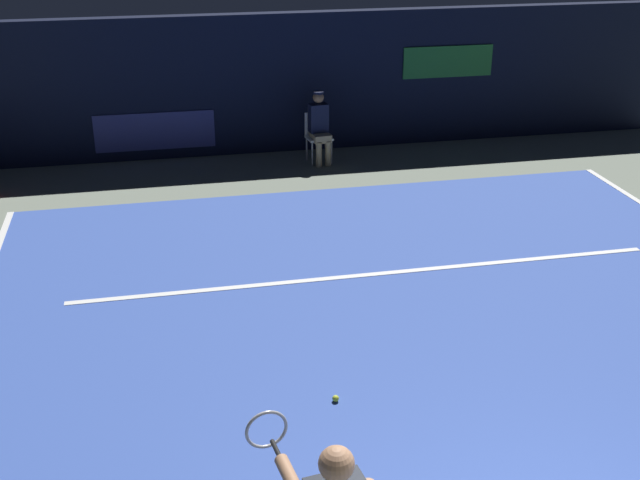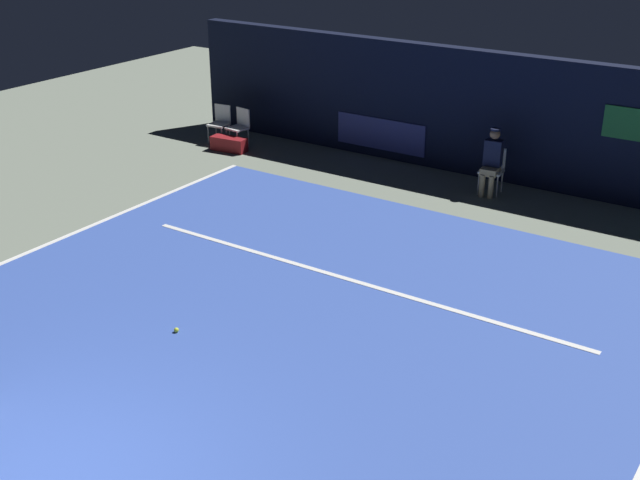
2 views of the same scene
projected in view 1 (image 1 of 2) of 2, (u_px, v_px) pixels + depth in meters
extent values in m
plane|color=gray|center=(413.00, 344.00, 9.10)|extent=(30.16, 30.16, 0.00)
cube|color=#3856B2|center=(413.00, 344.00, 9.09)|extent=(10.04, 10.22, 0.01)
cube|color=white|center=(371.00, 274.00, 10.69)|extent=(7.83, 0.10, 0.01)
cube|color=black|center=(293.00, 82.00, 15.32)|extent=(15.09, 0.30, 2.60)
cube|color=navy|center=(155.00, 131.00, 14.97)|extent=(2.20, 0.04, 0.70)
cube|color=#1E6B2D|center=(448.00, 62.00, 15.62)|extent=(1.80, 0.04, 0.60)
sphere|color=tan|center=(336.00, 464.00, 4.76)|extent=(0.22, 0.22, 0.22)
cylinder|color=black|center=(279.00, 455.00, 5.25)|extent=(0.07, 0.30, 0.03)
torus|color=#B2B2B7|center=(266.00, 430.00, 5.49)|extent=(0.30, 0.07, 0.30)
cube|color=white|center=(319.00, 138.00, 14.88)|extent=(0.48, 0.45, 0.04)
cube|color=white|center=(316.00, 123.00, 14.96)|extent=(0.42, 0.08, 0.42)
cylinder|color=#B2B2B7|center=(312.00, 154.00, 14.77)|extent=(0.03, 0.03, 0.46)
cylinder|color=#B2B2B7|center=(332.00, 152.00, 14.88)|extent=(0.03, 0.03, 0.46)
cylinder|color=#B2B2B7|center=(307.00, 148.00, 15.07)|extent=(0.03, 0.03, 0.46)
cylinder|color=#B2B2B7|center=(326.00, 147.00, 15.18)|extent=(0.03, 0.03, 0.46)
cube|color=tan|center=(320.00, 137.00, 14.80)|extent=(0.36, 0.43, 0.14)
cylinder|color=tan|center=(319.00, 155.00, 14.72)|extent=(0.11, 0.11, 0.46)
cylinder|color=tan|center=(328.00, 154.00, 14.77)|extent=(0.11, 0.11, 0.46)
cube|color=#141933|center=(318.00, 118.00, 14.77)|extent=(0.36, 0.26, 0.52)
sphere|color=#8C6647|center=(318.00, 97.00, 14.61)|extent=(0.20, 0.20, 0.20)
cylinder|color=#141933|center=(318.00, 93.00, 14.58)|extent=(0.19, 0.19, 0.04)
sphere|color=#CCE033|center=(336.00, 398.00, 8.06)|extent=(0.07, 0.07, 0.07)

